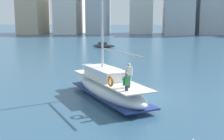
# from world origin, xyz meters

# --- Properties ---
(ground_plane) EXTENTS (400.00, 400.00, 0.00)m
(ground_plane) POSITION_xyz_m (0.00, 0.00, 0.00)
(ground_plane) COLOR #2D516B
(main_sailboat) EXTENTS (7.09, 9.43, 13.02)m
(main_sailboat) POSITION_xyz_m (-1.66, -1.06, 0.91)
(main_sailboat) COLOR silver
(main_sailboat) RESTS_ON ground
(moored_catamaran) EXTENTS (4.57, 1.24, 7.34)m
(moored_catamaran) POSITION_xyz_m (-6.69, 35.68, 0.52)
(moored_catamaran) COLOR #4C4C51
(moored_catamaran) RESTS_ON ground
(waterfront_buildings) EXTENTS (84.08, 18.83, 25.25)m
(waterfront_buildings) POSITION_xyz_m (1.95, 84.26, 9.34)
(waterfront_buildings) COLOR #C6AD8E
(waterfront_buildings) RESTS_ON ground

